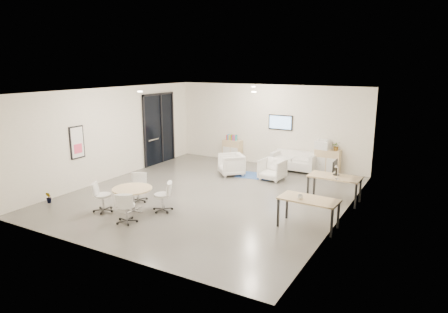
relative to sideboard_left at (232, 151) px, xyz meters
name	(u,v)px	position (x,y,z in m)	size (l,w,h in m)	color
room_shell	(210,144)	(1.53, -4.27, 1.16)	(9.60, 10.60, 4.80)	#52504B
glass_door	(159,127)	(-2.43, -1.76, 1.06)	(0.09, 1.90, 2.85)	black
artwork	(77,142)	(-2.45, -5.87, 1.11)	(0.05, 0.54, 1.04)	black
wall_tv	(280,122)	(2.03, 0.19, 1.31)	(0.98, 0.06, 0.58)	black
ceiling_spots	(218,90)	(1.33, -3.44, 2.74)	(3.14, 4.14, 0.03)	#FFEAC6
sideboard_left	(232,151)	(0.00, 0.00, 0.00)	(0.78, 0.41, 0.88)	tan
sideboard_right	(327,162)	(4.00, -0.02, 0.01)	(0.90, 0.44, 0.90)	tan
books	(232,138)	(-0.04, 0.00, 0.55)	(0.46, 0.14, 0.22)	red
printer	(323,145)	(3.81, -0.01, 0.63)	(0.57, 0.49, 0.36)	white
loveseat	(295,162)	(2.80, -0.19, -0.10)	(1.67, 0.87, 0.62)	silver
blue_rug	(256,176)	(1.85, -1.62, -0.43)	(1.38, 0.92, 0.01)	#315696
armchair_left	(231,163)	(1.00, -1.95, -0.01)	(0.83, 0.78, 0.86)	silver
armchair_right	(272,169)	(2.55, -1.80, -0.03)	(0.79, 0.74, 0.81)	silver
desk_rear	(335,179)	(5.02, -3.01, 0.26)	(1.49, 0.76, 0.77)	tan
desk_front	(309,202)	(4.96, -5.27, 0.23)	(1.47, 0.79, 0.75)	tan
monitor	(335,167)	(4.98, -2.86, 0.57)	(0.20, 0.50, 0.44)	black
round_table	(132,191)	(0.41, -6.55, 0.14)	(1.09, 1.09, 0.66)	tan
meeting_chairs	(133,197)	(0.41, -6.55, -0.03)	(2.20, 2.20, 0.82)	white
plant_cabinet	(336,147)	(4.30, -0.03, 0.59)	(0.30, 0.33, 0.26)	#3F7F3F
plant_floor	(49,201)	(-2.17, -7.27, -0.36)	(0.19, 0.34, 0.15)	#3F7F3F
cup	(300,196)	(4.78, -5.39, 0.38)	(0.13, 0.10, 0.13)	white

